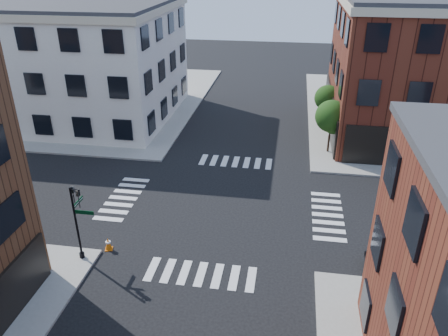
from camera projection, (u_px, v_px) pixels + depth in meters
The scene contains 7 objects.
ground at pixel (222, 206), 29.49m from camera, with size 120.00×120.00×0.00m, color black.
sidewalk_nw at pixel (74, 98), 50.95m from camera, with size 30.00×30.00×0.15m, color gray.
building_nw at pixel (61, 61), 43.83m from camera, with size 22.00×16.00×11.00m, color silver.
tree_near at pixel (332, 118), 35.82m from camera, with size 2.69×2.69×4.49m.
tree_far at pixel (328, 99), 41.25m from camera, with size 2.43×2.43×4.07m.
signal_pole at pixel (77, 215), 23.26m from camera, with size 1.29×1.24×4.60m.
traffic_cone at pixel (108, 244), 25.08m from camera, with size 0.53×0.53×0.79m.
Camera 1 is at (4.10, -24.87, 15.51)m, focal length 35.00 mm.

